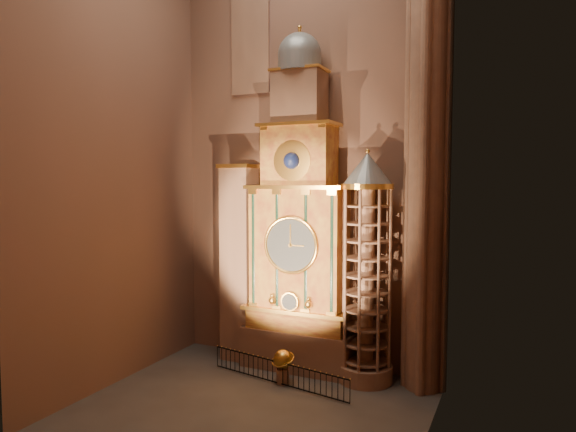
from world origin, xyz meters
The scene contains 11 objects.
floor centered at (0.00, 0.00, 0.00)m, with size 14.00×14.00×0.00m, color #383330.
wall_back centered at (0.00, 6.00, 11.00)m, with size 22.00×22.00×0.00m, color brown.
wall_left centered at (-7.00, 0.00, 11.00)m, with size 22.00×22.00×0.00m, color brown.
wall_right centered at (7.00, 0.00, 11.00)m, with size 22.00×22.00×0.00m, color brown.
astronomical_clock centered at (0.00, 4.96, 6.68)m, with size 5.60×2.41×16.70m.
portrait_tower centered at (-3.40, 4.98, 5.15)m, with size 1.80×1.60×10.20m.
stair_turret centered at (3.50, 4.70, 5.27)m, with size 2.50×2.50×10.80m.
gothic_pier centered at (6.10, 5.00, 11.00)m, with size 2.04×2.04×22.00m.
stained_glass_window centered at (-3.20, 5.92, 16.50)m, with size 2.20×0.14×5.20m.
celestial_globe centered at (0.12, 2.82, 0.95)m, with size 1.38×1.35×1.58m.
iron_railing centered at (-0.04, 2.59, 0.56)m, with size 7.37×1.44×1.04m.
Camera 1 is at (9.94, -18.10, 9.38)m, focal length 32.00 mm.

